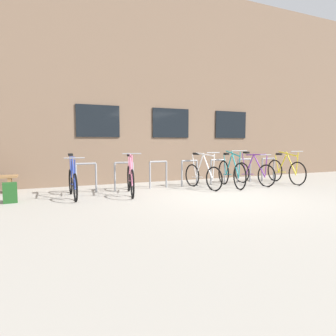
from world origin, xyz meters
name	(u,v)px	position (x,y,z in m)	size (l,w,h in m)	color
ground_plane	(225,197)	(0.00, 0.00, 0.00)	(42.00, 42.00, 0.00)	#9E998E
storefront_building	(144,96)	(0.00, 5.88, 3.21)	(28.00, 5.41, 6.42)	#7A604C
bike_rack	(189,170)	(0.04, 1.90, 0.47)	(6.55, 0.05, 0.78)	gray
bicycle_white	(203,175)	(0.18, 1.36, 0.38)	(0.44, 1.65, 1.06)	black
bicycle_blue	(73,182)	(-3.34, 1.39, 0.37)	(0.44, 1.70, 1.05)	black
bicycle_purple	(253,172)	(2.01, 1.40, 0.38)	(0.44, 1.70, 1.03)	black
bicycle_teal	(231,173)	(1.11, 1.30, 0.41)	(0.49, 1.82, 1.10)	black
bicycle_pink	(130,179)	(-1.97, 1.26, 0.39)	(0.51, 1.76, 1.07)	black
bicycle_yellow	(286,171)	(3.20, 1.28, 0.39)	(0.44, 1.77, 1.06)	black
backpack	(10,193)	(-4.66, 1.24, 0.22)	(0.28, 0.20, 0.44)	#1E4C1E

